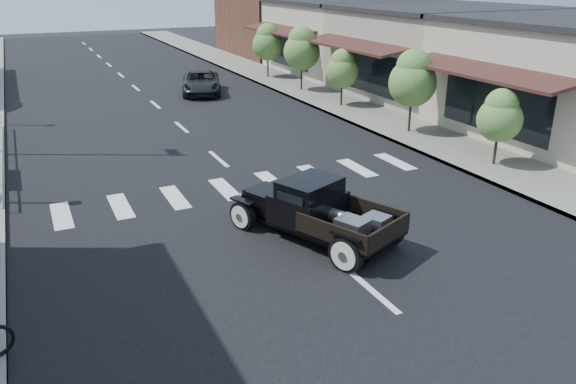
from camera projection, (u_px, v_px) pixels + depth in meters
name	position (u px, v px, depth m)	size (l,w,h in m)	color
ground	(307.00, 235.00, 14.43)	(120.00, 120.00, 0.00)	black
road	(165.00, 113.00, 27.06)	(14.00, 80.00, 0.02)	black
road_markings	(195.00, 139.00, 22.85)	(12.00, 60.00, 0.06)	silver
sidewalk_right	(320.00, 96.00, 30.43)	(3.00, 80.00, 0.15)	gray
storefront_mid	(443.00, 53.00, 30.55)	(10.00, 9.00, 4.50)	#AAA18E
storefront_far	(356.00, 37.00, 38.13)	(10.00, 9.00, 4.50)	beige
far_building_right	(297.00, 10.00, 46.29)	(11.00, 10.00, 7.00)	brown
small_tree_a	(498.00, 128.00, 18.94)	(1.51, 1.51, 2.51)	#527B38
small_tree_b	(412.00, 92.00, 22.87)	(1.94, 1.94, 3.23)	#527B38
small_tree_c	(342.00, 78.00, 27.65)	(1.59, 1.59, 2.65)	#527B38
small_tree_d	(302.00, 59.00, 31.26)	(2.02, 2.02, 3.37)	#527B38
small_tree_e	(268.00, 51.00, 35.31)	(1.90, 1.90, 3.17)	#527B38
hotrod_pickup	(316.00, 210.00, 13.99)	(2.13, 4.57, 1.58)	black
second_car	(201.00, 83.00, 31.24)	(2.03, 4.41, 1.23)	black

